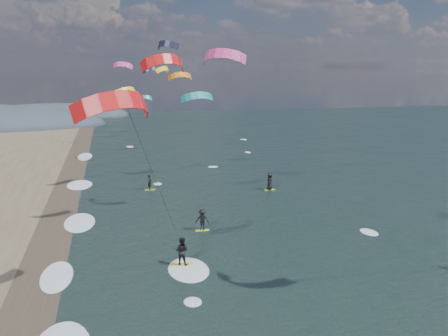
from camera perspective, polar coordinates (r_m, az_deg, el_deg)
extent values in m
cube|color=#382D23|center=(28.89, -21.63, -15.54)|extent=(3.00, 240.00, 0.00)
ellipsoid|color=#3D4756|center=(136.90, -19.22, 5.53)|extent=(40.00, 18.00, 7.00)
cube|color=yellow|center=(33.34, -4.83, -10.96)|extent=(1.45, 0.45, 0.07)
imported|color=black|center=(32.99, -4.85, -9.43)|extent=(1.12, 1.04, 1.84)
ellipsoid|color=white|center=(32.66, -4.09, -11.50)|extent=(2.60, 4.20, 0.12)
cylinder|color=black|center=(28.39, -7.66, -1.81)|extent=(0.02, 0.02, 12.11)
cube|color=yellow|center=(39.86, -2.49, -7.12)|extent=(1.10, 0.35, 0.05)
imported|color=black|center=(39.59, -2.50, -5.91)|extent=(1.26, 0.97, 1.71)
cube|color=yellow|center=(52.83, 5.23, -2.48)|extent=(1.10, 0.35, 0.05)
imported|color=black|center=(52.62, 5.25, -1.52)|extent=(0.83, 1.00, 1.75)
cube|color=yellow|center=(53.17, -8.46, -2.46)|extent=(1.10, 0.35, 0.05)
imported|color=black|center=(52.98, -8.49, -1.58)|extent=(0.54, 0.68, 1.63)
ellipsoid|color=white|center=(33.25, -18.30, -11.66)|extent=(2.40, 5.40, 0.11)
ellipsoid|color=white|center=(43.56, -17.06, -6.03)|extent=(2.40, 5.40, 0.11)
ellipsoid|color=white|center=(57.06, -16.16, -1.86)|extent=(2.40, 5.40, 0.11)
ellipsoid|color=white|center=(74.69, -15.48, 1.26)|extent=(2.40, 5.40, 0.11)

